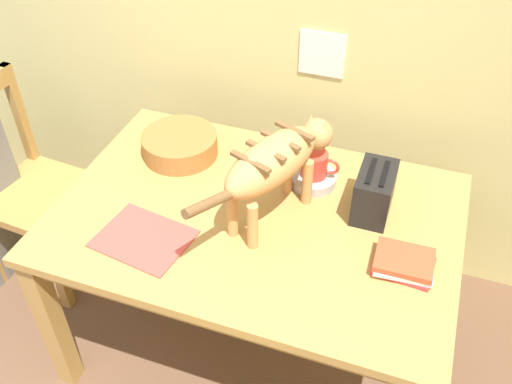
% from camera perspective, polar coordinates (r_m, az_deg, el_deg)
% --- Properties ---
extents(dining_table, '(1.39, 0.94, 0.73)m').
position_cam_1_polar(dining_table, '(2.02, -0.00, -3.94)').
color(dining_table, '#B18543').
rests_on(dining_table, ground_plane).
extents(cat, '(0.30, 0.64, 0.32)m').
position_cam_1_polar(cat, '(1.82, 2.09, 3.13)').
color(cat, tan).
rests_on(cat, dining_table).
extents(saucer_bowl, '(0.17, 0.17, 0.04)m').
position_cam_1_polar(saucer_bowl, '(2.09, 5.77, 1.36)').
color(saucer_bowl, '#ADA9A7').
rests_on(saucer_bowl, dining_table).
extents(coffee_mug, '(0.14, 0.10, 0.09)m').
position_cam_1_polar(coffee_mug, '(2.05, 5.98, 2.77)').
color(coffee_mug, red).
rests_on(coffee_mug, saucer_bowl).
extents(magazine, '(0.33, 0.27, 0.01)m').
position_cam_1_polar(magazine, '(1.91, -11.24, -4.61)').
color(magazine, '#D7473F').
rests_on(magazine, dining_table).
extents(book_stack, '(0.19, 0.16, 0.05)m').
position_cam_1_polar(book_stack, '(1.83, 14.67, -6.92)').
color(book_stack, '#DE373B').
rests_on(book_stack, dining_table).
extents(wicker_basket, '(0.29, 0.29, 0.09)m').
position_cam_1_polar(wicker_basket, '(2.22, -7.67, 4.78)').
color(wicker_basket, '#9D6531').
rests_on(wicker_basket, dining_table).
extents(toaster, '(0.12, 0.20, 0.18)m').
position_cam_1_polar(toaster, '(1.96, 11.81, -0.03)').
color(toaster, black).
rests_on(toaster, dining_table).
extents(wooden_chair_near, '(0.45, 0.45, 0.94)m').
position_cam_1_polar(wooden_chair_near, '(2.66, -21.68, 0.25)').
color(wooden_chair_near, '#AB7E3E').
rests_on(wooden_chair_near, ground_plane).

